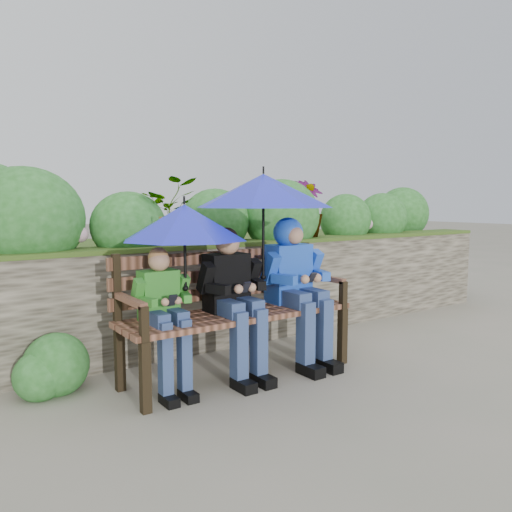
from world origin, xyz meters
TOP-DOWN VIEW (x-y plane):
  - ground at (0.00, 0.00)m, footprint 60.00×60.00m
  - garden_backdrop at (-0.16, 1.58)m, footprint 8.00×2.84m
  - park_bench at (-0.34, -0.06)m, footprint 1.97×0.58m
  - boy_left at (-1.00, -0.15)m, footprint 0.42×0.49m
  - boy_middle at (-0.40, -0.16)m, footprint 0.52×0.60m
  - boy_right at (0.25, -0.15)m, footprint 0.57×0.69m
  - umbrella_left at (-0.82, -0.15)m, footprint 0.95×0.95m
  - umbrella_right at (-0.09, -0.13)m, footprint 1.14×1.14m

SIDE VIEW (x-z plane):
  - ground at x=0.00m, z-range 0.00..0.00m
  - park_bench at x=-0.34m, z-range 0.07..1.11m
  - boy_left at x=-1.00m, z-range 0.09..1.18m
  - garden_backdrop at x=-0.16m, z-range -0.25..1.55m
  - boy_middle at x=-0.40m, z-range 0.08..1.30m
  - boy_right at x=0.25m, z-range 0.13..1.42m
  - umbrella_left at x=-0.82m, z-range 0.92..1.63m
  - umbrella_right at x=-0.09m, z-range 1.05..1.99m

